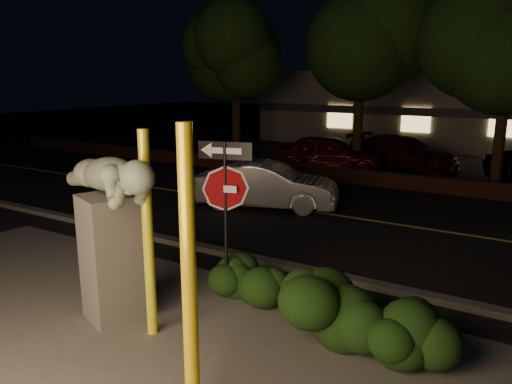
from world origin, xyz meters
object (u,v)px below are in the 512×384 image
(yellow_pole_left, at_px, (148,236))
(parked_car_red, at_px, (329,153))
(silver_sedan, at_px, (267,185))
(signpost, at_px, (225,189))
(yellow_pole_right, at_px, (189,281))
(parked_car_darkred, at_px, (403,152))
(sculpture, at_px, (110,218))

(yellow_pole_left, distance_m, parked_car_red, 13.58)
(yellow_pole_left, relative_size, silver_sedan, 0.75)
(yellow_pole_left, height_order, signpost, yellow_pole_left)
(yellow_pole_left, xyz_separation_m, yellow_pole_right, (1.68, -1.16, 0.13))
(parked_car_red, bearing_deg, yellow_pole_right, -178.02)
(yellow_pole_left, relative_size, parked_car_darkred, 0.65)
(signpost, relative_size, parked_car_red, 0.62)
(yellow_pole_right, height_order, parked_car_red, yellow_pole_right)
(yellow_pole_right, distance_m, parked_car_red, 15.15)
(signpost, xyz_separation_m, sculpture, (-1.00, -1.54, -0.27))
(yellow_pole_left, height_order, silver_sedan, yellow_pole_left)
(silver_sedan, distance_m, parked_car_darkred, 8.46)
(sculpture, distance_m, silver_sedan, 7.28)
(yellow_pole_left, bearing_deg, sculpture, 177.11)
(silver_sedan, distance_m, parked_car_red, 6.17)
(yellow_pole_left, distance_m, yellow_pole_right, 2.05)
(parked_car_red, bearing_deg, signpost, 179.40)
(yellow_pole_right, relative_size, sculpture, 1.23)
(silver_sedan, bearing_deg, signpost, -174.13)
(sculpture, height_order, parked_car_red, sculpture)
(yellow_pole_right, height_order, sculpture, yellow_pole_right)
(sculpture, bearing_deg, yellow_pole_left, 17.76)
(yellow_pole_left, bearing_deg, parked_car_darkred, 92.52)
(yellow_pole_right, relative_size, silver_sedan, 0.81)
(yellow_pole_left, xyz_separation_m, sculpture, (-0.78, 0.04, 0.13))
(silver_sedan, height_order, parked_car_red, parked_car_red)
(yellow_pole_left, xyz_separation_m, silver_sedan, (-2.23, 7.10, -0.84))
(yellow_pole_right, distance_m, signpost, 3.11)
(sculpture, relative_size, parked_car_red, 0.62)
(yellow_pole_left, distance_m, sculpture, 0.79)
(yellow_pole_left, relative_size, yellow_pole_right, 0.92)
(yellow_pole_right, xyz_separation_m, silver_sedan, (-3.91, 8.26, -0.97))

